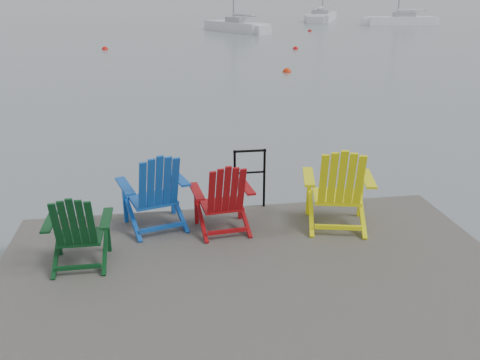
{
  "coord_description": "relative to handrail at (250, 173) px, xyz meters",
  "views": [
    {
      "loc": [
        -0.96,
        -4.41,
        3.58
      ],
      "look_at": [
        0.14,
        2.69,
        0.85
      ],
      "focal_mm": 38.0,
      "sensor_mm": 36.0,
      "label": 1
    }
  ],
  "objects": [
    {
      "name": "ground",
      "position": [
        -0.25,
        -2.45,
        -1.04
      ],
      "size": [
        400.0,
        400.0,
        0.0
      ],
      "primitive_type": "plane",
      "color": "slate",
      "rests_on": "ground"
    },
    {
      "name": "dock",
      "position": [
        -0.25,
        -2.45,
        -0.69
      ],
      "size": [
        6.0,
        5.0,
        1.4
      ],
      "color": "#302D2A",
      "rests_on": "ground"
    },
    {
      "name": "handrail",
      "position": [
        0.0,
        0.0,
        0.0
      ],
      "size": [
        0.48,
        0.04,
        0.9
      ],
      "color": "black",
      "rests_on": "dock"
    },
    {
      "name": "chair_green",
      "position": [
        -2.25,
        -1.38,
        -0.07
      ],
      "size": [
        0.75,
        0.7,
        0.94
      ],
      "rotation": [
        0.0,
        0.0,
        -0.0
      ],
      "color": "#0A3B18",
      "rests_on": "dock"
    },
    {
      "name": "chair_blue",
      "position": [
        -1.36,
        -0.49,
        0.01
      ],
      "size": [
        1.02,
        0.97,
        1.09
      ],
      "rotation": [
        0.0,
        0.0,
        0.28
      ],
      "color": "#114DB5",
      "rests_on": "dock"
    },
    {
      "name": "chair_red",
      "position": [
        -0.48,
        -0.73,
        -0.04
      ],
      "size": [
        0.85,
        0.79,
        0.99
      ],
      "rotation": [
        0.0,
        0.0,
        0.1
      ],
      "color": "#9D0B0F",
      "rests_on": "dock"
    },
    {
      "name": "chair_yellow",
      "position": [
        1.06,
        -0.84,
        0.05
      ],
      "size": [
        1.07,
        1.01,
        1.17
      ],
      "rotation": [
        0.0,
        0.0,
        -0.23
      ],
      "color": "#FFFC0E",
      "rests_on": "dock"
    },
    {
      "name": "sailboat_near",
      "position": [
        5.48,
        38.32,
        -0.69
      ],
      "size": [
        4.95,
        7.33,
        10.18
      ],
      "rotation": [
        0.0,
        0.0,
        0.47
      ],
      "color": "silver",
      "rests_on": "ground"
    },
    {
      "name": "sailboat_mid",
      "position": [
        17.46,
        52.2,
        -0.69
      ],
      "size": [
        6.43,
        10.21,
        13.62
      ],
      "rotation": [
        0.0,
        0.0,
        -0.42
      ],
      "color": "white",
      "rests_on": "ground"
    },
    {
      "name": "sailboat_far",
      "position": [
        23.33,
        44.14,
        -0.69
      ],
      "size": [
        6.88,
        2.34,
        9.54
      ],
      "rotation": [
        0.0,
        0.0,
        1.48
      ],
      "color": "white",
      "rests_on": "ground"
    },
    {
      "name": "buoy_a",
      "position": [
        4.44,
        15.65,
        -1.04
      ],
      "size": [
        0.39,
        0.39,
        0.39
      ],
      "primitive_type": "sphere",
      "color": "red",
      "rests_on": "ground"
    },
    {
      "name": "buoy_b",
      "position": [
        -4.5,
        26.05,
        -1.04
      ],
      "size": [
        0.39,
        0.39,
        0.39
      ],
      "primitive_type": "sphere",
      "color": "red",
      "rests_on": "ground"
    },
    {
      "name": "buoy_c",
      "position": [
        7.15,
        24.5,
        -1.04
      ],
      "size": [
        0.33,
        0.33,
        0.33
      ],
      "primitive_type": "sphere",
      "color": "red",
      "rests_on": "ground"
    },
    {
      "name": "buoy_d",
      "position": [
        11.84,
        37.52,
        -1.04
      ],
      "size": [
        0.34,
        0.34,
        0.34
      ],
      "primitive_type": "sphere",
      "color": "#BF0B0C",
      "rests_on": "ground"
    }
  ]
}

